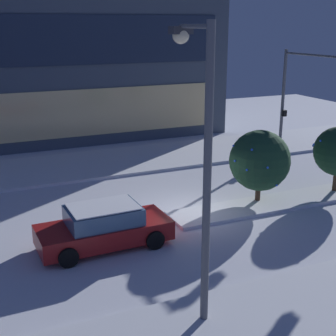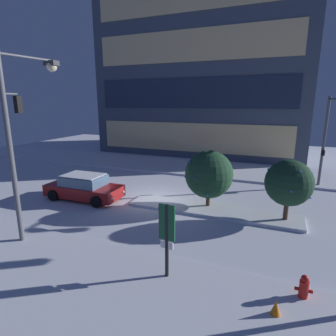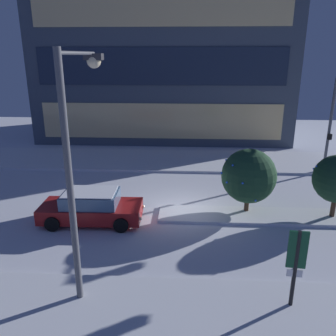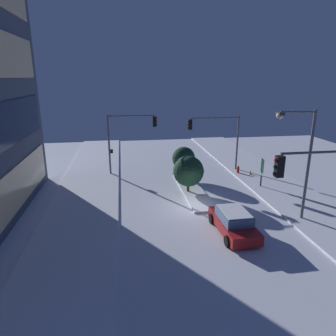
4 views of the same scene
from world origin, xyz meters
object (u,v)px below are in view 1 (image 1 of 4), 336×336
street_lamp_arched (199,132)px  traffic_light_corner_far_right (305,86)px  car_near (104,227)px  decorated_tree_median (260,161)px

street_lamp_arched → traffic_light_corner_far_right: bearing=-40.2°
traffic_light_corner_far_right → street_lamp_arched: bearing=-48.6°
car_near → decorated_tree_median: bearing=9.2°
car_near → traffic_light_corner_far_right: 15.03m
street_lamp_arched → decorated_tree_median: bearing=-37.1°
traffic_light_corner_far_right → decorated_tree_median: bearing=-52.0°
decorated_tree_median → car_near: bearing=-169.6°
traffic_light_corner_far_right → street_lamp_arched: (-12.15, -10.72, 0.71)m
car_near → decorated_tree_median: 7.43m
traffic_light_corner_far_right → decorated_tree_median: traffic_light_corner_far_right is taller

